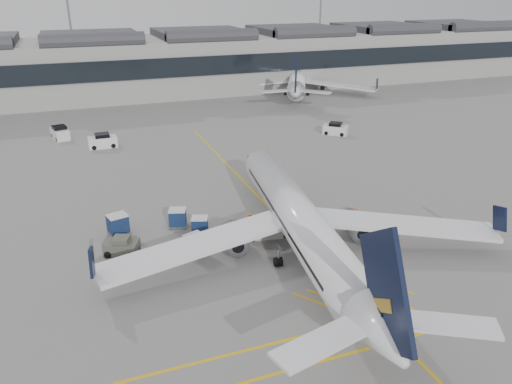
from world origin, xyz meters
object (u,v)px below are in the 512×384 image
object	(u,v)px
ramp_agent_a	(250,223)
pushback_tug	(122,246)
ramp_agent_b	(250,225)
belt_loader	(267,230)
baggage_cart_a	(200,225)
airliner_main	(301,222)

from	to	relation	value
ramp_agent_a	pushback_tug	distance (m)	11.29
ramp_agent_b	pushback_tug	size ratio (longest dim) A/B	0.53
belt_loader	ramp_agent_b	bearing A→B (deg)	152.26
baggage_cart_a	airliner_main	bearing A→B (deg)	-22.69
airliner_main	belt_loader	world-z (taller)	airliner_main
baggage_cart_a	belt_loader	bearing A→B (deg)	-5.29
belt_loader	ramp_agent_b	xyz separation A→B (m)	(-1.24, 0.98, 0.26)
airliner_main	baggage_cart_a	bearing A→B (deg)	145.93
baggage_cart_a	pushback_tug	world-z (taller)	baggage_cart_a
ramp_agent_a	ramp_agent_b	distance (m)	0.16
baggage_cart_a	ramp_agent_b	world-z (taller)	ramp_agent_b
pushback_tug	ramp_agent_b	bearing A→B (deg)	21.40
baggage_cart_a	pushback_tug	distance (m)	7.12
baggage_cart_a	ramp_agent_a	world-z (taller)	ramp_agent_a
ramp_agent_b	pushback_tug	world-z (taller)	ramp_agent_b
airliner_main	pushback_tug	distance (m)	15.01
baggage_cart_a	ramp_agent_a	bearing A→B (deg)	-0.01
ramp_agent_a	pushback_tug	xyz separation A→B (m)	(-11.28, 0.32, -0.31)
baggage_cart_a	pushback_tug	bearing A→B (deg)	-150.80
airliner_main	ramp_agent_a	size ratio (longest dim) A/B	18.34
ramp_agent_b	pushback_tug	xyz separation A→B (m)	(-11.24, 0.37, -0.16)
airliner_main	pushback_tug	xyz separation A→B (m)	(-13.95, 5.10, -2.17)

